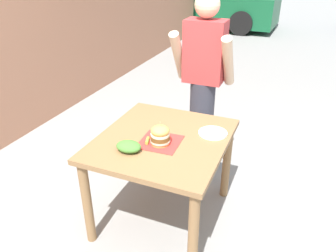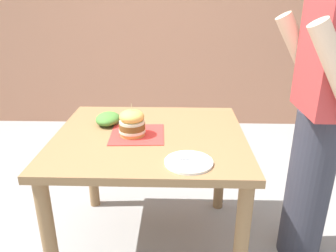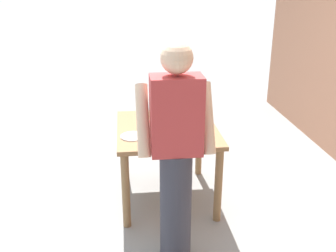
{
  "view_description": "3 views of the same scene",
  "coord_description": "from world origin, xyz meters",
  "views": [
    {
      "loc": [
        0.84,
        -1.94,
        1.95
      ],
      "look_at": [
        0.0,
        0.1,
        0.8
      ],
      "focal_mm": 35.0,
      "sensor_mm": 36.0,
      "label": 1
    },
    {
      "loc": [
        1.63,
        0.15,
        1.45
      ],
      "look_at": [
        0.0,
        0.1,
        0.8
      ],
      "focal_mm": 35.0,
      "sensor_mm": 36.0,
      "label": 2
    },
    {
      "loc": [
        0.38,
        3.43,
        2.08
      ],
      "look_at": [
        0.0,
        0.1,
        0.8
      ],
      "focal_mm": 42.0,
      "sensor_mm": 36.0,
      "label": 3
    }
  ],
  "objects": [
    {
      "name": "diner_across_table",
      "position": [
        0.03,
        0.89,
        0.88
      ],
      "size": [
        0.55,
        0.35,
        1.69
      ],
      "color": "#33333D",
      "rests_on": "ground"
    },
    {
      "name": "side_plate_with_forks",
      "position": [
        0.33,
        0.2,
        0.75
      ],
      "size": [
        0.22,
        0.22,
        0.02
      ],
      "color": "white",
      "rests_on": "patio_table"
    },
    {
      "name": "ground_plane",
      "position": [
        0.0,
        0.0,
        0.0
      ],
      "size": [
        80.0,
        80.0,
        0.0
      ],
      "primitive_type": "plane",
      "color": "gray"
    },
    {
      "name": "serving_paper",
      "position": [
        0.01,
        -0.07,
        0.75
      ],
      "size": [
        0.3,
        0.3,
        0.0
      ],
      "primitive_type": "cube",
      "rotation": [
        0.0,
        0.0,
        0.05
      ],
      "color": "red",
      "rests_on": "patio_table"
    },
    {
      "name": "side_salad",
      "position": [
        -0.15,
        -0.26,
        0.78
      ],
      "size": [
        0.18,
        0.14,
        0.07
      ],
      "primitive_type": "ellipsoid",
      "color": "#477F33",
      "rests_on": "patio_table"
    },
    {
      "name": "sandwich",
      "position": [
        0.02,
        -0.09,
        0.82
      ],
      "size": [
        0.14,
        0.14,
        0.18
      ],
      "color": "gold",
      "rests_on": "serving_paper"
    },
    {
      "name": "patio_table",
      "position": [
        0.0,
        0.0,
        0.63
      ],
      "size": [
        0.93,
        1.03,
        0.75
      ],
      "color": "olive",
      "rests_on": "ground"
    },
    {
      "name": "pickle_spear",
      "position": [
        -0.08,
        -0.11,
        0.76
      ],
      "size": [
        0.05,
        0.09,
        0.02
      ],
      "primitive_type": "cylinder",
      "rotation": [
        0.0,
        1.57,
        1.88
      ],
      "color": "#8EA83D",
      "rests_on": "serving_paper"
    }
  ]
}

